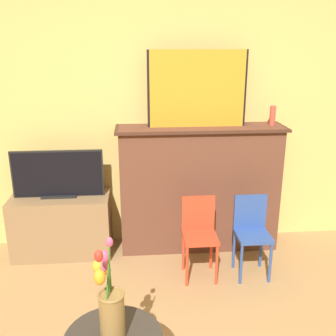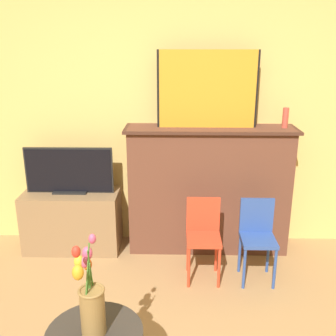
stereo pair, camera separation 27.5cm
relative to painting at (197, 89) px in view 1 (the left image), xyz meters
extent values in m
cube|color=#E0BC66|center=(-0.24, 0.20, -0.15)|extent=(8.00, 0.06, 2.70)
cube|color=brown|center=(0.04, -0.01, -0.92)|extent=(1.46, 0.35, 1.17)
cube|color=#43271C|center=(0.04, -0.02, -0.34)|extent=(1.52, 0.39, 0.02)
cube|color=black|center=(0.00, 0.01, 0.00)|extent=(0.87, 0.02, 0.66)
cube|color=orange|center=(0.00, -0.01, 0.00)|extent=(0.83, 0.02, 0.66)
cylinder|color=#CC4C3D|center=(0.68, -0.01, -0.24)|extent=(0.05, 0.05, 0.18)
cube|color=olive|center=(-1.24, -0.05, -1.22)|extent=(0.88, 0.40, 0.56)
cube|color=black|center=(-1.24, -0.05, -0.93)|extent=(0.31, 0.12, 0.01)
cube|color=black|center=(-1.24, -0.04, -0.72)|extent=(0.80, 0.02, 0.43)
cube|color=black|center=(-1.24, -0.05, -0.72)|extent=(0.77, 0.02, 0.40)
cylinder|color=red|center=(-0.16, -0.68, -1.33)|extent=(0.02, 0.02, 0.35)
cylinder|color=red|center=(0.08, -0.68, -1.33)|extent=(0.02, 0.02, 0.35)
cylinder|color=red|center=(-0.16, -0.44, -1.33)|extent=(0.02, 0.02, 0.35)
cylinder|color=red|center=(0.08, -0.44, -1.33)|extent=(0.02, 0.02, 0.35)
cube|color=red|center=(-0.04, -0.56, -1.13)|extent=(0.27, 0.27, 0.03)
cube|color=red|center=(-0.04, -0.43, -0.97)|extent=(0.27, 0.02, 0.30)
cylinder|color=#2D4C99|center=(0.28, -0.69, -1.33)|extent=(0.02, 0.02, 0.35)
cylinder|color=#2D4C99|center=(0.52, -0.69, -1.33)|extent=(0.02, 0.02, 0.35)
cylinder|color=#2D4C99|center=(0.28, -0.45, -1.33)|extent=(0.02, 0.02, 0.35)
cylinder|color=#2D4C99|center=(0.52, -0.45, -1.33)|extent=(0.02, 0.02, 0.35)
cube|color=#2D4C99|center=(0.40, -0.57, -1.13)|extent=(0.27, 0.27, 0.03)
cube|color=#2D4C99|center=(0.40, -0.44, -0.97)|extent=(0.27, 0.02, 0.30)
cylinder|color=olive|center=(-0.68, -1.76, -0.91)|extent=(0.13, 0.13, 0.25)
torus|color=olive|center=(-0.68, -1.76, -0.78)|extent=(0.13, 0.13, 0.02)
cylinder|color=#477A2D|center=(-0.68, -1.74, -0.74)|extent=(0.03, 0.08, 0.25)
ellipsoid|color=#E0517A|center=(-0.71, -1.67, -0.63)|extent=(0.05, 0.05, 0.07)
cylinder|color=#477A2D|center=(-0.69, -1.78, -0.70)|extent=(0.04, 0.06, 0.35)
ellipsoid|color=red|center=(-0.72, -1.83, -0.53)|extent=(0.04, 0.04, 0.06)
cylinder|color=#477A2D|center=(-0.69, -1.78, -0.75)|extent=(0.04, 0.05, 0.23)
ellipsoid|color=orange|center=(-0.72, -1.82, -0.64)|extent=(0.06, 0.06, 0.08)
cylinder|color=#477A2D|center=(-0.69, -1.74, -0.77)|extent=(0.02, 0.03, 0.21)
ellipsoid|color=orange|center=(-0.70, -1.72, -0.66)|extent=(0.04, 0.04, 0.06)
cylinder|color=#477A2D|center=(-0.68, -1.74, -0.71)|extent=(0.01, 0.09, 0.32)
ellipsoid|color=#E0517A|center=(-0.68, -1.66, -0.55)|extent=(0.04, 0.04, 0.05)
cylinder|color=#477A2D|center=(-0.70, -1.75, -0.75)|extent=(0.05, 0.03, 0.23)
ellipsoid|color=gold|center=(-0.74, -1.73, -0.64)|extent=(0.05, 0.05, 0.07)
cylinder|color=#477A2D|center=(-0.69, -1.75, -0.76)|extent=(0.02, 0.03, 0.23)
ellipsoid|color=#E0517A|center=(-0.71, -1.73, -0.65)|extent=(0.04, 0.04, 0.06)
camera|label=1|loc=(-0.53, -3.41, 0.39)|focal=42.00mm
camera|label=2|loc=(-0.26, -3.41, 0.39)|focal=42.00mm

